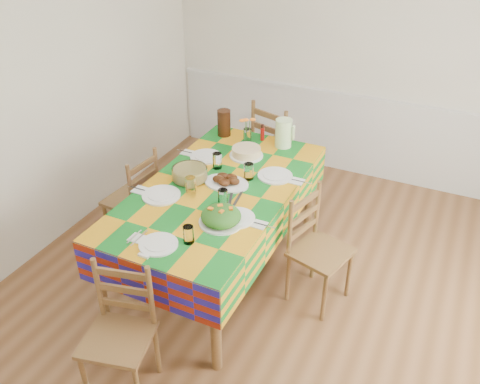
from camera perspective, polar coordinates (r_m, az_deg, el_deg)
name	(u,v)px	position (r m, az deg, el deg)	size (l,w,h in m)	color
room	(286,163)	(3.22, 5.22, 3.23)	(4.58, 5.08, 2.78)	brown
wainscot	(364,134)	(5.76, 13.75, 6.34)	(4.41, 0.06, 0.92)	silver
dining_table	(218,197)	(4.05, -2.48, -0.54)	(1.12, 2.09, 0.81)	brown
setting_near_head	(169,240)	(3.41, -8.03, -5.41)	(0.42, 0.28, 0.13)	white
setting_left_near	(171,191)	(3.91, -7.74, 0.06)	(0.54, 0.32, 0.14)	white
setting_left_far	(209,158)	(4.36, -3.48, 3.86)	(0.51, 0.30, 0.13)	white
setting_right_near	(232,210)	(3.67, -0.88, -2.08)	(0.50, 0.29, 0.13)	white
setting_right_far	(266,174)	(4.11, 2.98, 2.01)	(0.54, 0.31, 0.14)	white
meat_platter	(226,181)	(4.02, -1.56, 1.25)	(0.37, 0.27, 0.07)	white
salad_platter	(221,217)	(3.56, -2.15, -2.79)	(0.32, 0.32, 0.13)	white
pasta_bowl	(190,174)	(4.09, -5.66, 2.06)	(0.29, 0.29, 0.10)	white
cake	(246,152)	(4.43, 0.71, 4.49)	(0.30, 0.30, 0.08)	white
serving_utensils	(234,198)	(3.85, -0.65, -0.67)	(0.15, 0.33, 0.01)	black
flower_vase	(247,131)	(4.66, 0.82, 6.82)	(0.15, 0.12, 0.24)	white
hot_sauce	(262,132)	(4.70, 2.54, 6.70)	(0.04, 0.04, 0.16)	#B4100E
green_pitcher	(284,133)	(4.58, 4.92, 6.61)	(0.15, 0.15, 0.26)	#CBF0A9
tea_pitcher	(224,123)	(4.78, -1.81, 7.77)	(0.12, 0.12, 0.25)	black
name_card	(144,256)	(3.34, -10.78, -7.05)	(0.08, 0.02, 0.02)	white
chair_near	(120,334)	(3.38, -13.30, -15.27)	(0.48, 0.47, 0.92)	brown
chair_far	(277,151)	(5.19, 4.19, 4.65)	(0.57, 0.55, 1.05)	brown
chair_left	(135,200)	(4.58, -11.72, -0.89)	(0.42, 0.44, 0.93)	brown
chair_right	(316,250)	(3.95, 8.57, -6.42)	(0.49, 0.51, 0.94)	brown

